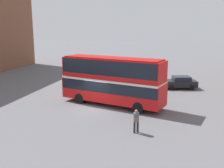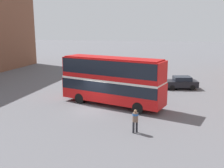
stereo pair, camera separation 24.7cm
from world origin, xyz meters
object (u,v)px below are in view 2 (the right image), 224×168
object	(u,v)px
parked_car_kerb_far	(111,76)
parked_car_kerb_near	(181,82)
double_decker_bus	(112,78)
pedestrian_foreground	(135,119)

from	to	relation	value
parked_car_kerb_far	parked_car_kerb_near	bearing A→B (deg)	-15.81
double_decker_bus	pedestrian_foreground	bearing A→B (deg)	-46.65
double_decker_bus	pedestrian_foreground	world-z (taller)	double_decker_bus
double_decker_bus	parked_car_kerb_near	xyz separation A→B (m)	(6.52, 8.74, -1.88)
pedestrian_foreground	parked_car_kerb_near	distance (m)	15.35
parked_car_kerb_near	pedestrian_foreground	bearing A→B (deg)	63.46
double_decker_bus	parked_car_kerb_near	world-z (taller)	double_decker_bus
pedestrian_foreground	parked_car_kerb_near	size ratio (longest dim) A/B	0.40
double_decker_bus	pedestrian_foreground	xyz separation A→B (m)	(3.28, -6.26, -1.60)
double_decker_bus	parked_car_kerb_far	size ratio (longest dim) A/B	2.36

